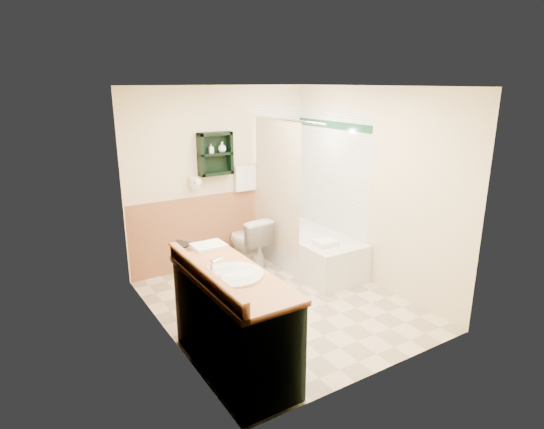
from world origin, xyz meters
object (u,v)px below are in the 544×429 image
at_px(vanity, 234,323).
at_px(toilet, 248,242).
at_px(hair_dryer, 194,183).
at_px(soap_bottle_a, 211,151).
at_px(soap_bottle_b, 222,148).
at_px(vanity_book, 175,238).
at_px(bathtub, 312,251).
at_px(wall_shelf, 215,154).

distance_m(vanity, toilet, 2.31).
height_order(hair_dryer, toilet, hair_dryer).
xyz_separation_m(soap_bottle_a, soap_bottle_b, (0.15, 0.00, 0.02)).
xyz_separation_m(toilet, vanity_book, (-1.39, -1.07, 0.64)).
distance_m(hair_dryer, vanity_book, 1.54).
bearing_deg(toilet, soap_bottle_a, -34.36).
relative_size(hair_dryer, toilet, 0.33).
bearing_deg(soap_bottle_a, bathtub, -34.73).
distance_m(soap_bottle_a, soap_bottle_b, 0.16).
distance_m(vanity_book, soap_bottle_b, 1.85).
xyz_separation_m(wall_shelf, soap_bottle_a, (-0.06, -0.01, 0.04)).
bearing_deg(soap_bottle_b, vanity_book, -131.63).
bearing_deg(hair_dryer, bathtub, -30.55).
bearing_deg(vanity, toilet, 57.94).
xyz_separation_m(wall_shelf, hair_dryer, (-0.30, 0.02, -0.35)).
bearing_deg(soap_bottle_a, vanity_book, -127.60).
relative_size(hair_dryer, soap_bottle_a, 2.06).
xyz_separation_m(wall_shelf, toilet, (0.33, -0.24, -1.20)).
bearing_deg(vanity, vanity_book, 100.55).
relative_size(vanity, soap_bottle_a, 12.11).
relative_size(wall_shelf, soap_bottle_b, 4.16).
height_order(wall_shelf, soap_bottle_b, wall_shelf).
height_order(bathtub, soap_bottle_a, soap_bottle_a).
bearing_deg(vanity_book, soap_bottle_b, 19.65).
xyz_separation_m(vanity, bathtub, (1.92, 1.43, -0.20)).
distance_m(wall_shelf, vanity, 2.61).
bearing_deg(toilet, wall_shelf, -39.34).
distance_m(wall_shelf, soap_bottle_b, 0.12).
bearing_deg(wall_shelf, toilet, -35.93).
height_order(wall_shelf, vanity_book, wall_shelf).
bearing_deg(bathtub, vanity_book, -165.31).
relative_size(vanity, soap_bottle_b, 10.67).
relative_size(wall_shelf, toilet, 0.76).
height_order(wall_shelf, hair_dryer, wall_shelf).
bearing_deg(soap_bottle_b, wall_shelf, 176.96).
bearing_deg(soap_bottle_b, bathtub, -38.93).
relative_size(wall_shelf, soap_bottle_a, 4.72).
bearing_deg(wall_shelf, vanity, -112.24).
relative_size(bathtub, soap_bottle_a, 12.89).
height_order(toilet, vanity_book, vanity_book).
distance_m(toilet, vanity_book, 1.86).
bearing_deg(wall_shelf, hair_dryer, 175.24).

